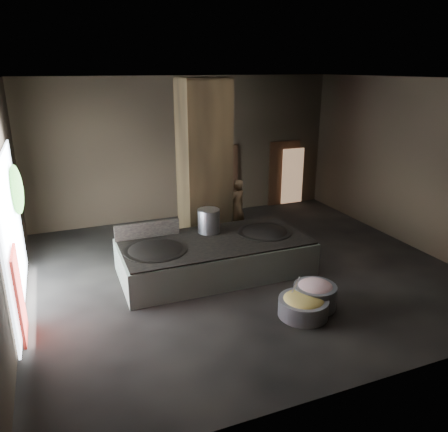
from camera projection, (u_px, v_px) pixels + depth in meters
name	position (u px, v px, depth m)	size (l,w,h in m)	color
floor	(242.00, 271.00, 10.81)	(10.00, 9.00, 0.10)	black
ceiling	(245.00, 76.00, 9.32)	(10.00, 9.00, 0.10)	black
back_wall	(186.00, 149.00, 14.06)	(10.00, 0.10, 4.50)	black
front_wall	(377.00, 256.00, 6.06)	(10.00, 0.10, 4.50)	black
left_wall	(1.00, 205.00, 8.29)	(0.10, 9.00, 4.50)	black
right_wall	(413.00, 164.00, 11.83)	(0.10, 9.00, 4.50)	black
pillar	(204.00, 166.00, 11.63)	(1.20, 1.20, 4.50)	black
hearth_platform	(215.00, 257.00, 10.54)	(4.50, 2.15, 0.78)	#B4C4B0
platform_cap	(215.00, 241.00, 10.41)	(4.40, 2.11, 0.03)	black
wok_left	(156.00, 253.00, 9.87)	(1.42, 1.42, 0.39)	black
wok_left_rim	(156.00, 250.00, 9.85)	(1.45, 1.45, 0.05)	black
wok_right	(264.00, 235.00, 10.94)	(1.32, 1.32, 0.37)	black
wok_right_rim	(264.00, 232.00, 10.92)	(1.35, 1.35, 0.05)	black
stock_pot	(209.00, 221.00, 10.80)	(0.55, 0.55, 0.59)	#AAACB2
splash_guard	(147.00, 230.00, 10.49)	(1.57, 0.06, 0.39)	black
cook	(237.00, 207.00, 12.94)	(0.60, 0.38, 1.63)	olive
veg_basin	(303.00, 307.00, 8.73)	(1.00, 1.00, 0.37)	gray
veg_fill	(304.00, 300.00, 8.68)	(0.82, 0.82, 0.25)	#96AC53
ladle	(294.00, 289.00, 8.69)	(0.03, 0.03, 0.79)	#AAACB2
meat_basin	(315.00, 296.00, 9.03)	(0.89, 0.89, 0.49)	gray
meat_fill	(315.00, 287.00, 8.96)	(0.74, 0.74, 0.28)	#BD7179
doorway_near	(221.00, 180.00, 14.77)	(1.18, 0.08, 2.38)	black
doorway_near_glow	(220.00, 182.00, 14.78)	(0.75, 0.04, 1.77)	#8C6647
doorway_far	(284.00, 174.00, 15.61)	(1.18, 0.08, 2.38)	black
doorway_far_glow	(292.00, 176.00, 15.57)	(0.84, 0.04, 1.98)	#8C6647
left_opening	(13.00, 233.00, 8.71)	(0.04, 4.20, 3.10)	white
pavilion_sliver	(19.00, 295.00, 7.84)	(0.05, 0.90, 1.70)	maroon
tree_silhouette	(16.00, 190.00, 9.52)	(0.28, 1.10, 1.10)	#194714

